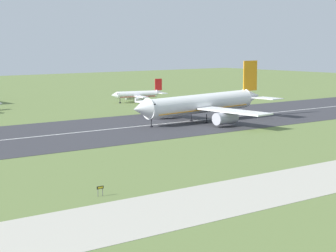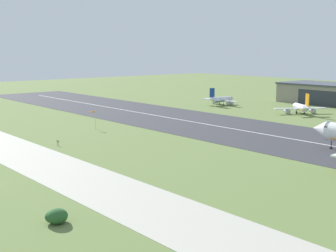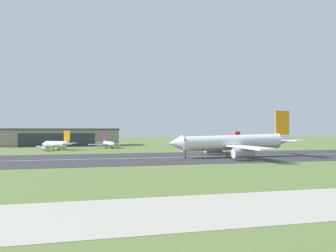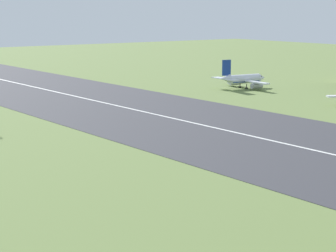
% 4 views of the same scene
% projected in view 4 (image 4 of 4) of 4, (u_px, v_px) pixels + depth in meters
% --- Properties ---
extents(ground_plane, '(644.92, 644.92, 0.00)m').
position_uv_depth(ground_plane, '(60.00, 190.00, 90.82)').
color(ground_plane, olive).
extents(runway_strip, '(404.92, 48.98, 0.06)m').
position_uv_depth(runway_strip, '(299.00, 147.00, 118.62)').
color(runway_strip, '#333338').
rests_on(runway_strip, ground_plane).
extents(runway_centreline, '(364.43, 0.70, 0.01)m').
position_uv_depth(runway_centreline, '(299.00, 147.00, 118.62)').
color(runway_centreline, silver).
rests_on(runway_centreline, runway_strip).
extents(airplane_parked_east, '(22.46, 17.47, 9.19)m').
position_uv_depth(airplane_parked_east, '(243.00, 79.00, 204.69)').
color(airplane_parked_east, silver).
rests_on(airplane_parked_east, ground_plane).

